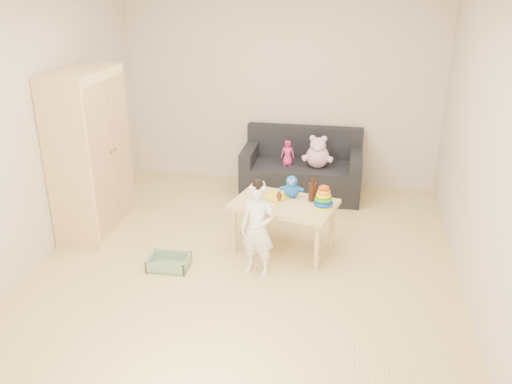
% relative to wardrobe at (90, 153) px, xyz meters
% --- Properties ---
extents(room, '(4.50, 4.50, 4.50)m').
position_rel_wardrobe_xyz_m(room, '(1.75, -0.44, 0.43)').
color(room, '#DCBD76').
rests_on(room, ground).
extents(wardrobe, '(0.48, 0.96, 1.73)m').
position_rel_wardrobe_xyz_m(wardrobe, '(0.00, 0.00, 0.00)').
color(wardrobe, '#EECD83').
rests_on(wardrobe, ground).
extents(sofa, '(1.46, 0.74, 0.41)m').
position_rel_wardrobe_xyz_m(sofa, '(2.08, 1.36, -0.66)').
color(sofa, black).
rests_on(sofa, ground).
extents(play_table, '(1.11, 0.84, 0.52)m').
position_rel_wardrobe_xyz_m(play_table, '(2.06, -0.10, -0.61)').
color(play_table, '#E0C97B').
rests_on(play_table, ground).
extents(storage_bin, '(0.39, 0.30, 0.11)m').
position_rel_wardrobe_xyz_m(storage_bin, '(1.04, -0.66, -0.81)').
color(storage_bin, gray).
rests_on(storage_bin, ground).
extents(toddler, '(0.37, 0.29, 0.89)m').
position_rel_wardrobe_xyz_m(toddler, '(1.89, -0.59, -0.42)').
color(toddler, white).
rests_on(toddler, ground).
extents(pink_bear, '(0.31, 0.27, 0.33)m').
position_rel_wardrobe_xyz_m(pink_bear, '(2.28, 1.28, -0.29)').
color(pink_bear, '#EBADD2').
rests_on(pink_bear, sofa).
extents(doll, '(0.16, 0.11, 0.31)m').
position_rel_wardrobe_xyz_m(doll, '(1.92, 1.28, -0.30)').
color(doll, '#EA2C7C').
rests_on(doll, sofa).
extents(ring_stacker, '(0.19, 0.19, 0.22)m').
position_rel_wardrobe_xyz_m(ring_stacker, '(2.45, -0.14, -0.26)').
color(ring_stacker, '#E3FF0D').
rests_on(ring_stacker, play_table).
extents(brown_bottle, '(0.08, 0.08, 0.24)m').
position_rel_wardrobe_xyz_m(brown_bottle, '(2.33, -0.00, -0.24)').
color(brown_bottle, black).
rests_on(brown_bottle, play_table).
extents(blue_plush, '(0.20, 0.16, 0.23)m').
position_rel_wardrobe_xyz_m(blue_plush, '(2.12, 0.05, -0.23)').
color(blue_plush, blue).
rests_on(blue_plush, play_table).
extents(wooden_figure, '(0.06, 0.06, 0.12)m').
position_rel_wardrobe_xyz_m(wooden_figure, '(2.01, -0.10, -0.28)').
color(wooden_figure, brown).
rests_on(wooden_figure, play_table).
extents(yellow_book, '(0.30, 0.30, 0.02)m').
position_rel_wardrobe_xyz_m(yellow_book, '(1.97, 0.01, -0.34)').
color(yellow_book, yellow).
rests_on(yellow_book, play_table).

